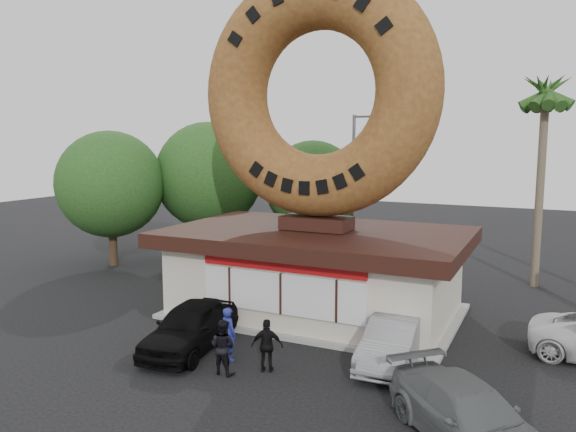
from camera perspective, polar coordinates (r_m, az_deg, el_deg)
The scene contains 14 objects.
ground at distance 17.14m, azimuth -5.20°, elevation -15.29°, with size 90.00×90.00×0.00m, color black.
donut_shop at distance 21.68m, azimuth 2.88°, elevation -5.36°, with size 11.20×7.20×3.80m.
giant_donut at distance 21.18m, azimuth 3.03°, elevation 12.36°, with size 9.17×9.17×2.34m, color olive.
tree_west at distance 31.89m, azimuth -8.05°, elevation 4.07°, with size 6.00×6.00×7.65m.
tree_mid at distance 31.09m, azimuth 2.53°, elevation 2.89°, with size 5.20×5.20×6.63m.
tree_far at distance 30.95m, azimuth -17.59°, elevation 3.08°, with size 5.60×5.60×7.14m.
palm_near at distance 27.55m, azimuth 24.69°, elevation 10.69°, with size 2.60×2.60×9.75m.
street_lamp at distance 31.22m, azimuth 6.89°, elevation 3.71°, with size 2.11×0.20×8.00m.
person_left at distance 17.58m, azimuth -6.07°, elevation -11.80°, with size 0.60×0.40×1.65m, color navy.
person_center at distance 16.64m, azimuth -6.64°, elevation -13.05°, with size 0.78×0.61×1.61m, color black.
person_right at distance 16.68m, azimuth -2.12°, elevation -13.02°, with size 0.92×0.38×1.57m, color black.
car_black at distance 18.56m, azimuth -9.91°, elevation -11.00°, with size 1.80×4.47×1.52m, color black.
car_silver at distance 17.57m, azimuth 10.60°, elevation -12.41°, with size 1.44×4.13×1.36m, color gray.
car_grey at distance 13.71m, azimuth 17.86°, elevation -18.74°, with size 1.89×4.66×1.35m, color slate.
Camera 1 is at (8.12, -13.50, 6.75)m, focal length 35.00 mm.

